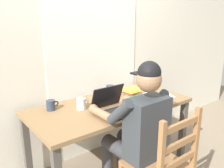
# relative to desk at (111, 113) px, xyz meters

# --- Properties ---
(back_wall) EXTENTS (6.00, 0.08, 2.60)m
(back_wall) POSITION_rel_desk_xyz_m (0.00, 0.46, 0.65)
(back_wall) COLOR silver
(back_wall) RESTS_ON ground
(desk) EXTENTS (1.58, 0.76, 0.74)m
(desk) POSITION_rel_desk_xyz_m (0.00, 0.00, 0.00)
(desk) COLOR olive
(desk) RESTS_ON ground
(seated_person) EXTENTS (0.50, 0.60, 1.25)m
(seated_person) POSITION_rel_desk_xyz_m (-0.08, -0.45, 0.04)
(seated_person) COLOR #33383D
(seated_person) RESTS_ON ground
(wooden_chair) EXTENTS (0.42, 0.42, 0.95)m
(wooden_chair) POSITION_rel_desk_xyz_m (-0.08, -0.74, -0.18)
(wooden_chair) COLOR olive
(wooden_chair) RESTS_ON ground
(laptop) EXTENTS (0.33, 0.31, 0.23)m
(laptop) POSITION_rel_desk_xyz_m (-0.10, -0.17, 0.14)
(laptop) COLOR black
(laptop) RESTS_ON desk
(computer_mouse) EXTENTS (0.06, 0.10, 0.03)m
(computer_mouse) POSITION_rel_desk_xyz_m (0.15, -0.24, 0.11)
(computer_mouse) COLOR black
(computer_mouse) RESTS_ON desk
(coffee_mug_white) EXTENTS (0.12, 0.08, 0.10)m
(coffee_mug_white) POSITION_rel_desk_xyz_m (-0.29, 0.07, 0.14)
(coffee_mug_white) COLOR white
(coffee_mug_white) RESTS_ON desk
(coffee_mug_dark) EXTENTS (0.12, 0.09, 0.10)m
(coffee_mug_dark) POSITION_rel_desk_xyz_m (0.19, 0.25, 0.14)
(coffee_mug_dark) COLOR #2D384C
(coffee_mug_dark) RESTS_ON desk
(coffee_mug_spare) EXTENTS (0.12, 0.08, 0.10)m
(coffee_mug_spare) POSITION_rel_desk_xyz_m (-0.52, 0.21, 0.14)
(coffee_mug_spare) COLOR #2D384C
(coffee_mug_spare) RESTS_ON desk
(book_stack_main) EXTENTS (0.20, 0.16, 0.08)m
(book_stack_main) POSITION_rel_desk_xyz_m (0.36, 0.07, 0.13)
(book_stack_main) COLOR #38844C
(book_stack_main) RESTS_ON desk
(paper_pile_near_laptop) EXTENTS (0.30, 0.27, 0.01)m
(paper_pile_near_laptop) POSITION_rel_desk_xyz_m (0.59, -0.12, 0.09)
(paper_pile_near_laptop) COLOR white
(paper_pile_near_laptop) RESTS_ON desk
(paper_pile_back_corner) EXTENTS (0.24, 0.22, 0.01)m
(paper_pile_back_corner) POSITION_rel_desk_xyz_m (0.54, 0.03, 0.09)
(paper_pile_back_corner) COLOR silver
(paper_pile_back_corner) RESTS_ON desk
(paper_pile_side) EXTENTS (0.30, 0.25, 0.00)m
(paper_pile_side) POSITION_rel_desk_xyz_m (0.38, -0.01, 0.09)
(paper_pile_side) COLOR silver
(paper_pile_side) RESTS_ON desk
(landscape_photo_print) EXTENTS (0.15, 0.13, 0.00)m
(landscape_photo_print) POSITION_rel_desk_xyz_m (0.59, -0.05, 0.09)
(landscape_photo_print) COLOR gold
(landscape_photo_print) RESTS_ON desk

